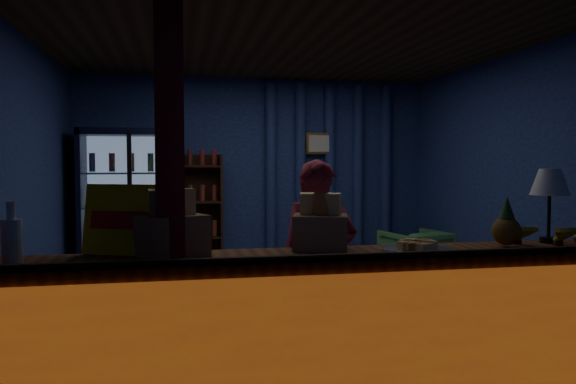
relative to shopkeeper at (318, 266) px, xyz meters
name	(u,v)px	position (x,y,z in m)	size (l,w,h in m)	color
ground	(287,321)	(0.03, 1.29, -0.76)	(4.60, 4.60, 0.00)	#515154
room_walls	(287,155)	(0.03, 1.29, 0.81)	(4.60, 4.60, 4.60)	navy
counter	(348,330)	(0.03, -0.62, -0.28)	(4.40, 0.57, 0.99)	brown
support_post	(170,197)	(-1.02, -0.61, 0.54)	(0.16, 0.16, 2.60)	maroon
beverage_cooler	(133,209)	(-1.52, 3.21, 0.17)	(1.20, 0.62, 1.90)	black
bottle_shelf	(202,218)	(-0.67, 3.35, 0.04)	(0.50, 0.28, 1.60)	#371B11
curtain_folds	(329,177)	(1.03, 3.43, 0.54)	(1.74, 0.14, 2.50)	navy
framed_picture	(320,144)	(0.88, 3.38, 0.99)	(0.36, 0.04, 0.28)	#B57E2D
shopkeeper	(318,266)	(0.00, 0.00, 0.00)	(0.55, 0.36, 1.52)	maroon
green_chair	(415,256)	(1.93, 2.65, -0.43)	(0.70, 0.72, 0.66)	#56AC57
side_table	(324,265)	(0.77, 2.72, -0.52)	(0.57, 0.45, 0.57)	#371B11
yellow_sign	(126,220)	(-1.28, -0.45, 0.40)	(0.52, 0.30, 0.42)	yellow
snack_box_left	(171,232)	(-1.02, -0.52, 0.33)	(0.47, 0.43, 0.39)	#926C47
snack_box_centre	(320,229)	(-0.10, -0.44, 0.32)	(0.40, 0.36, 0.35)	#926C47
pastry_tray	(418,249)	(0.45, -0.69, 0.21)	(0.43, 0.43, 0.07)	silver
banana_bunches	(555,234)	(1.49, -0.56, 0.26)	(0.68, 0.27, 0.15)	yellow
table_lamp	(550,185)	(1.50, -0.48, 0.59)	(0.26, 0.26, 0.50)	black
pineapple	(507,226)	(1.11, -0.59, 0.32)	(0.19, 0.19, 0.32)	brown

